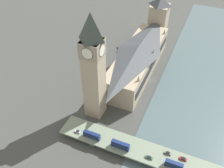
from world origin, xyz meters
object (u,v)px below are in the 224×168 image
Objects in this scene: double_decker_bus_mid at (174,165)px; car_southbound_mid at (168,153)px; clock_tower at (93,66)px; car_northbound_mid at (149,157)px; road_bridge at (178,164)px; parliament_hall at (138,59)px; car_southbound_lead at (78,132)px; victoria_tower at (158,19)px; double_decker_bus_rear at (92,135)px; double_decker_bus_lead at (120,145)px; car_northbound_lead at (183,159)px.

car_southbound_mid is (5.36, -7.56, -1.84)m from double_decker_bus_mid.
car_southbound_mid is at bearing 162.42° from clock_tower.
double_decker_bus_mid is 2.31× the size of car_northbound_mid.
car_southbound_mid reaches higher than road_bridge.
parliament_hall reaches higher than car_southbound_lead.
parliament_hall reaches higher than double_decker_bus_mid.
victoria_tower is (0.06, -62.56, 9.42)m from parliament_hall.
road_bridge is 13.41× the size of double_decker_bus_rear.
victoria_tower is at bearing -76.22° from car_northbound_mid.
car_southbound_mid is (-59.03, -7.20, 0.03)m from car_southbound_lead.
car_northbound_lead is (-37.96, -6.99, -2.01)m from double_decker_bus_lead.
car_southbound_lead is (68.55, 7.00, 0.00)m from car_northbound_lead.
car_southbound_lead is at bearing 85.00° from victoria_tower.
car_northbound_mid is 49.36m from car_southbound_lead.
double_decker_bus_lead is 30.66m from car_southbound_lead.
road_bridge is (-53.42, 144.66, -18.88)m from victoria_tower.
victoria_tower is at bearing -89.95° from parliament_hall.
double_decker_bus_mid is at bearing 179.69° from double_decker_bus_rear.
car_southbound_lead is (12.97, 148.10, -17.27)m from victoria_tower.
parliament_hall is 22.87× the size of car_southbound_mid.
double_decker_bus_mid is 15.16m from car_northbound_mid.
parliament_hall is at bearing -78.40° from double_decker_bus_lead.
car_southbound_mid is (7.35, -3.75, 1.64)m from road_bridge.
double_decker_bus_lead is at bearing 5.48° from road_bridge.
double_decker_bus_lead is 19.92m from double_decker_bus_rear.
victoria_tower is 149.00m from double_decker_bus_rear.
car_northbound_lead is at bearing 125.26° from parliament_hall.
double_decker_bus_lead is (-17.56, 85.54, -5.84)m from parliament_hall.
car_northbound_lead is at bearing -121.32° from road_bridge.
clock_tower is 19.46× the size of car_southbound_lead.
victoria_tower reaches higher than double_decker_bus_rear.
clock_tower is 79.13m from road_bridge.
car_southbound_lead reaches higher than car_northbound_lead.
double_decker_bus_lead reaches higher than road_bridge.
double_decker_bus_lead is 18.89m from car_northbound_mid.
victoria_tower is 4.12× the size of double_decker_bus_lead.
parliament_hall reaches higher than double_decker_bus_rear.
parliament_hall is 100.27m from double_decker_bus_mid.
car_northbound_lead is 20.51m from car_northbound_mid.
double_decker_bus_lead reaches higher than car_southbound_lead.
double_decker_bus_rear reaches higher than car_southbound_mid.
road_bridge is 66.50m from car_southbound_lead.
double_decker_bus_mid is at bearing 179.37° from double_decker_bus_lead.
car_southbound_mid reaches higher than car_northbound_mid.
road_bridge is 17.49m from car_northbound_mid.
car_northbound_mid reaches higher than road_bridge.
victoria_tower is 155.36m from road_bridge.
car_southbound_lead is (0.80, 25.64, -36.70)m from clock_tower.
victoria_tower is at bearing -69.73° from road_bridge.
double_decker_bus_rear is 2.67× the size of car_southbound_mid.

